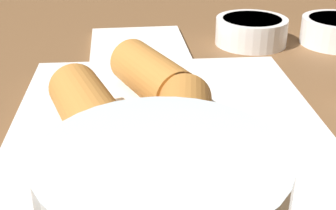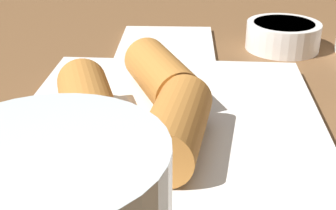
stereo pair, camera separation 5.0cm
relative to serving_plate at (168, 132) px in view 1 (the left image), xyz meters
The scene contains 7 objects.
table_surface 3.30cm from the serving_plate, 162.98° to the left, with size 180.00×140.00×2.00cm.
serving_plate is the anchor object (origin of this frame).
roll_front_left 6.06cm from the serving_plate, 167.80° to the right, with size 10.00×7.47×4.11cm.
roll_front_right 4.79cm from the serving_plate, 18.06° to the left, with size 10.03×5.24×4.11cm.
roll_back_left 6.83cm from the serving_plate, 83.17° to the right, with size 10.04×6.86×4.11cm.
dipping_bowl_near 26.15cm from the serving_plate, 151.88° to the left, with size 8.89×8.89×3.27cm.
napkin 22.65cm from the serving_plate, behind, with size 13.96×12.00×0.60cm.
Camera 1 is at (35.13, -3.43, 21.22)cm, focal length 50.00 mm.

